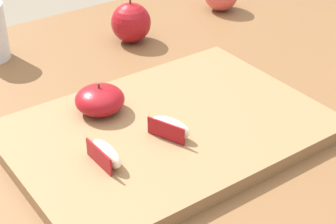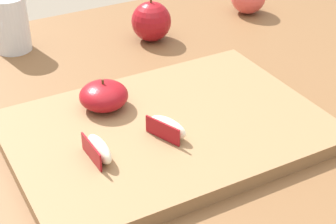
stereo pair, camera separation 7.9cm
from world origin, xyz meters
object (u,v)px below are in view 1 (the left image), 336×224
object	(u,v)px
apple_wedge_right	(170,127)
whole_apple_red_delicious	(131,23)
cutting_board	(168,130)
apple_wedge_near_knife	(106,154)
apple_half_skin_up	(100,100)

from	to	relation	value
apple_wedge_right	whole_apple_red_delicious	size ratio (longest dim) A/B	0.77
cutting_board	apple_wedge_near_knife	bearing A→B (deg)	-166.77
apple_half_skin_up	whole_apple_red_delicious	bearing A→B (deg)	48.76
apple_half_skin_up	whole_apple_red_delicious	xyz separation A→B (m)	(0.20, 0.22, -0.00)
whole_apple_red_delicious	apple_half_skin_up	bearing A→B (deg)	-131.24
cutting_board	apple_half_skin_up	xyz separation A→B (m)	(-0.06, 0.09, 0.03)
cutting_board	whole_apple_red_delicious	world-z (taller)	whole_apple_red_delicious
apple_half_skin_up	apple_wedge_right	size ratio (longest dim) A/B	1.12
apple_half_skin_up	apple_wedge_near_knife	world-z (taller)	apple_half_skin_up
apple_wedge_near_knife	whole_apple_red_delicious	world-z (taller)	whole_apple_red_delicious
cutting_board	apple_half_skin_up	bearing A→B (deg)	126.15
apple_half_skin_up	whole_apple_red_delicious	size ratio (longest dim) A/B	0.86
whole_apple_red_delicious	cutting_board	bearing A→B (deg)	-113.16
cutting_board	apple_wedge_right	bearing A→B (deg)	-120.54
apple_wedge_right	cutting_board	bearing A→B (deg)	59.46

